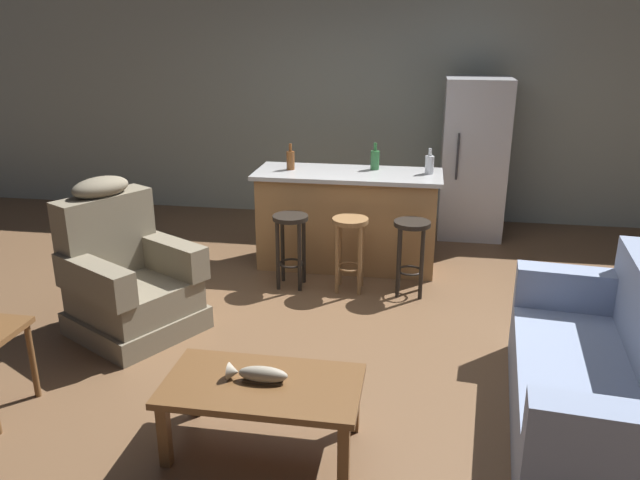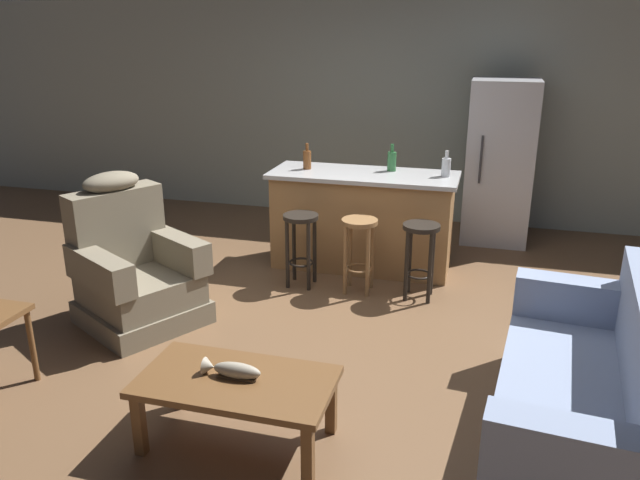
# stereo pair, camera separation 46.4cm
# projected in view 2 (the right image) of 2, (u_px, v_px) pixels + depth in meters

# --- Properties ---
(ground_plane) EXTENTS (12.00, 12.00, 0.00)m
(ground_plane) POSITION_uv_depth(u_px,v_px,m) (327.00, 324.00, 5.05)
(ground_plane) COLOR brown
(back_wall) EXTENTS (12.00, 0.05, 2.60)m
(back_wall) POSITION_uv_depth(u_px,v_px,m) (394.00, 112.00, 7.47)
(back_wall) COLOR #939E93
(back_wall) RESTS_ON ground_plane
(coffee_table) EXTENTS (1.10, 0.60, 0.42)m
(coffee_table) POSITION_uv_depth(u_px,v_px,m) (236.00, 387.00, 3.50)
(coffee_table) COLOR brown
(coffee_table) RESTS_ON ground_plane
(fish_figurine) EXTENTS (0.34, 0.10, 0.10)m
(fish_figurine) POSITION_uv_depth(u_px,v_px,m) (232.00, 370.00, 3.49)
(fish_figurine) COLOR #4C3823
(fish_figurine) RESTS_ON coffee_table
(couch) EXTENTS (1.02, 1.97, 0.94)m
(couch) POSITION_uv_depth(u_px,v_px,m) (589.00, 398.00, 3.45)
(couch) COLOR #8493B2
(couch) RESTS_ON ground_plane
(recliner_near_lamp) EXTENTS (1.14, 1.14, 1.20)m
(recliner_near_lamp) POSITION_uv_depth(u_px,v_px,m) (134.00, 271.00, 5.00)
(recliner_near_lamp) COLOR #756B56
(recliner_near_lamp) RESTS_ON ground_plane
(kitchen_island) EXTENTS (1.80, 0.70, 0.95)m
(kitchen_island) POSITION_uv_depth(u_px,v_px,m) (362.00, 220.00, 6.12)
(kitchen_island) COLOR #9E7042
(kitchen_island) RESTS_ON ground_plane
(bar_stool_left) EXTENTS (0.32, 0.32, 0.68)m
(bar_stool_left) POSITION_uv_depth(u_px,v_px,m) (301.00, 237.00, 5.66)
(bar_stool_left) COLOR black
(bar_stool_left) RESTS_ON ground_plane
(bar_stool_middle) EXTENTS (0.32, 0.32, 0.68)m
(bar_stool_middle) POSITION_uv_depth(u_px,v_px,m) (359.00, 242.00, 5.53)
(bar_stool_middle) COLOR olive
(bar_stool_middle) RESTS_ON ground_plane
(bar_stool_right) EXTENTS (0.32, 0.32, 0.68)m
(bar_stool_right) POSITION_uv_depth(u_px,v_px,m) (420.00, 247.00, 5.39)
(bar_stool_right) COLOR black
(bar_stool_right) RESTS_ON ground_plane
(refrigerator) EXTENTS (0.70, 0.69, 1.76)m
(refrigerator) POSITION_uv_depth(u_px,v_px,m) (499.00, 162.00, 6.77)
(refrigerator) COLOR #B7B7BC
(refrigerator) RESTS_ON ground_plane
(bottle_tall_green) EXTENTS (0.08, 0.08, 0.25)m
(bottle_tall_green) POSITION_uv_depth(u_px,v_px,m) (307.00, 159.00, 6.11)
(bottle_tall_green) COLOR brown
(bottle_tall_green) RESTS_ON kitchen_island
(bottle_short_amber) EXTENTS (0.08, 0.08, 0.24)m
(bottle_short_amber) POSITION_uv_depth(u_px,v_px,m) (446.00, 167.00, 5.80)
(bottle_short_amber) COLOR silver
(bottle_short_amber) RESTS_ON kitchen_island
(bottle_wine_dark) EXTENTS (0.09, 0.09, 0.26)m
(bottle_wine_dark) POSITION_uv_depth(u_px,v_px,m) (392.00, 161.00, 6.03)
(bottle_wine_dark) COLOR #2D6B38
(bottle_wine_dark) RESTS_ON kitchen_island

